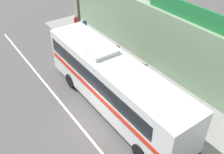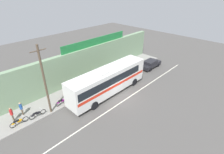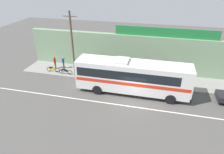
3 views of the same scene
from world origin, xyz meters
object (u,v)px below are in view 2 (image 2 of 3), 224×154
at_px(intercity_bus, 108,80).
at_px(pedestrian_far_left, 11,113).
at_px(pedestrian_near_shop, 21,108).
at_px(pedestrian_by_curb, 69,88).
at_px(motorcycle_purple, 62,101).
at_px(motorcycle_black, 19,121).
at_px(motorcycle_orange, 37,114).
at_px(motorcycle_blue, 70,97).
at_px(parked_car, 150,64).
at_px(utility_pole, 44,80).

xyz_separation_m(intercity_bus, pedestrian_far_left, (-10.79, 3.40, -0.93)).
bearing_deg(pedestrian_near_shop, pedestrian_by_curb, -3.97).
distance_m(motorcycle_purple, motorcycle_black, 4.97).
bearing_deg(pedestrian_near_shop, pedestrian_far_left, -164.52).
bearing_deg(motorcycle_orange, motorcycle_blue, 1.01).
relative_size(motorcycle_blue, pedestrian_far_left, 1.15).
xyz_separation_m(parked_car, pedestrian_near_shop, (-20.53, 3.28, 0.35)).
height_order(parked_car, pedestrian_by_curb, pedestrian_by_curb).
bearing_deg(motorcycle_blue, pedestrian_by_curb, 63.50).
bearing_deg(motorcycle_blue, utility_pole, -174.03).
distance_m(parked_car, pedestrian_near_shop, 20.79).
height_order(intercity_bus, motorcycle_purple, intercity_bus).
height_order(motorcycle_black, pedestrian_far_left, pedestrian_far_left).
bearing_deg(pedestrian_by_curb, motorcycle_black, -171.91).
distance_m(intercity_bus, pedestrian_near_shop, 10.45).
xyz_separation_m(utility_pole, pedestrian_by_curb, (3.38, 1.38, -3.13)).
relative_size(parked_car, motorcycle_blue, 2.21).
distance_m(motorcycle_black, pedestrian_by_curb, 6.76).
bearing_deg(motorcycle_black, parked_car, -5.16).
xyz_separation_m(parked_car, motorcycle_orange, (-19.55, 1.72, -0.17)).
height_order(motorcycle_black, pedestrian_near_shop, pedestrian_near_shop).
bearing_deg(pedestrian_near_shop, motorcycle_blue, -15.82).
xyz_separation_m(intercity_bus, pedestrian_near_shop, (-9.73, 3.70, -0.98)).
distance_m(utility_pole, pedestrian_by_curb, 4.81).
distance_m(intercity_bus, pedestrian_by_curb, 5.22).
xyz_separation_m(intercity_bus, motorcycle_blue, (-4.47, 2.21, -1.50)).
xyz_separation_m(motorcycle_purple, motorcycle_black, (-4.97, 0.14, 0.00)).
bearing_deg(motorcycle_black, pedestrian_by_curb, 8.09).
height_order(parked_car, motorcycle_orange, parked_car).
bearing_deg(motorcycle_blue, pedestrian_near_shop, 164.18).
xyz_separation_m(utility_pole, motorcycle_blue, (2.84, 0.30, -3.66)).
height_order(intercity_bus, pedestrian_far_left, intercity_bus).
bearing_deg(pedestrian_far_left, utility_pole, -23.11).
relative_size(motorcycle_orange, pedestrian_by_curb, 1.11).
distance_m(motorcycle_blue, pedestrian_near_shop, 5.49).
bearing_deg(utility_pole, motorcycle_blue, 5.97).
relative_size(pedestrian_by_curb, pedestrian_near_shop, 1.01).
xyz_separation_m(intercity_bus, utility_pole, (-7.30, 1.91, 2.16)).
height_order(parked_car, pedestrian_far_left, pedestrian_far_left).
xyz_separation_m(utility_pole, motorcycle_orange, (-1.44, 0.22, -3.66)).
bearing_deg(motorcycle_blue, pedestrian_far_left, 169.32).
distance_m(parked_car, motorcycle_purple, 16.54).
xyz_separation_m(motorcycle_purple, pedestrian_near_shop, (-4.09, 1.49, 0.52)).
distance_m(intercity_bus, utility_pole, 7.85).
bearing_deg(parked_car, pedestrian_far_left, 172.12).
height_order(motorcycle_purple, motorcycle_orange, same).
distance_m(intercity_bus, motorcycle_black, 10.96).
relative_size(motorcycle_purple, pedestrian_by_curb, 1.12).
distance_m(motorcycle_purple, motorcycle_blue, 1.17).
height_order(motorcycle_orange, pedestrian_near_shop, pedestrian_near_shop).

